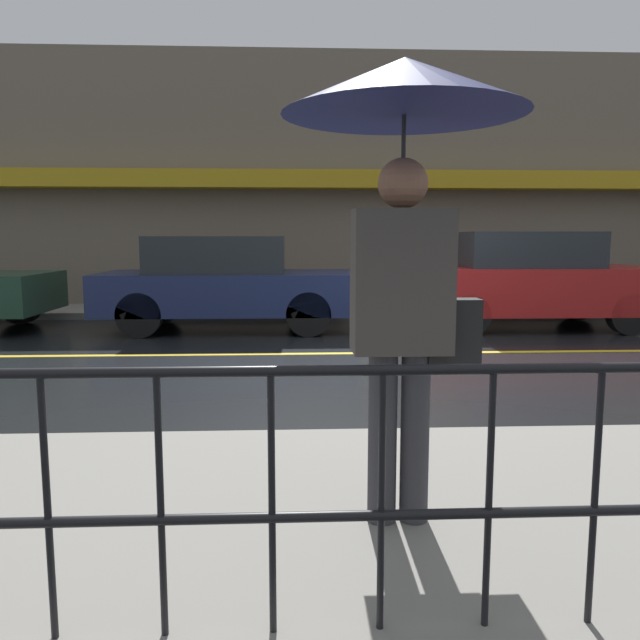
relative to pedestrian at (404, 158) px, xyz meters
The scene contains 8 objects.
ground_plane 5.39m from the pedestrian, 75.77° to the left, with size 80.00×80.00×0.00m, color black.
sidewalk_near 2.14m from the pedestrian, ahead, with size 28.00×2.49×0.12m.
sidewalk_far 9.51m from the pedestrian, 82.33° to the left, with size 28.00×1.68×0.12m.
lane_marking 5.39m from the pedestrian, 75.77° to the left, with size 25.20×0.12×0.01m.
building_storefront 10.34m from the pedestrian, 83.04° to the left, with size 28.00×0.85×5.18m.
pedestrian is the anchor object (origin of this frame).
car_navy 7.39m from the pedestrian, 101.99° to the left, with size 3.98×1.82×1.47m.
car_red 7.96m from the pedestrian, 65.08° to the left, with size 3.93×1.94×1.54m.
Camera 1 is at (-1.75, -7.71, 1.44)m, focal length 35.00 mm.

